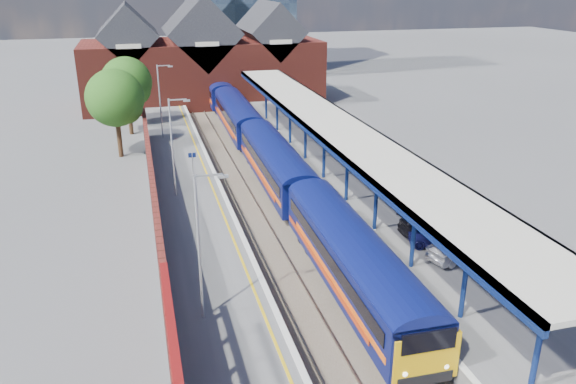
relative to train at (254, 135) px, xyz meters
name	(u,v)px	position (x,y,z in m)	size (l,w,h in m)	color
ground	(244,167)	(-1.49, -2.58, -2.12)	(240.00, 240.00, 0.00)	#5B5B5E
ballast_bed	(270,209)	(-1.49, -12.58, -2.09)	(6.00, 76.00, 0.06)	#473D33
rails	(270,208)	(-1.49, -12.58, -2.00)	(4.51, 76.00, 0.14)	slate
left_platform	(193,211)	(-6.99, -12.58, -1.62)	(5.00, 76.00, 1.00)	#565659
right_platform	(349,195)	(4.51, -12.58, -1.62)	(6.00, 76.00, 1.00)	#565659
coping_left	(227,200)	(-4.64, -12.58, -1.10)	(0.30, 76.00, 0.05)	silver
coping_right	(312,192)	(1.66, -12.58, -1.10)	(0.30, 76.00, 0.05)	silver
yellow_line	(218,202)	(-5.24, -12.58, -1.12)	(0.14, 76.00, 0.01)	yellow
train	(254,135)	(0.00, 0.00, 0.00)	(3.06, 65.94, 3.45)	#0B1353
canopy	(335,127)	(3.99, -10.63, 3.13)	(4.50, 52.00, 4.48)	navy
lamp_post_b	(202,239)	(-7.86, -26.58, 2.87)	(1.48, 0.18, 7.00)	#A5A8AA
lamp_post_c	(174,142)	(-7.86, -10.58, 2.87)	(1.48, 0.18, 7.00)	#A5A8AA
lamp_post_d	(161,97)	(-7.86, 5.42, 2.87)	(1.48, 0.18, 7.00)	#A5A8AA
platform_sign	(193,163)	(-6.49, -8.58, 0.57)	(0.55, 0.08, 2.50)	#A5A8AA
brick_wall	(157,227)	(-9.59, -19.05, 0.33)	(0.35, 50.00, 3.86)	maroon
station_building	(202,61)	(-1.49, 25.41, 3.33)	(30.00, 12.12, 13.78)	maroon
tree_near	(117,100)	(-11.84, 3.32, 3.23)	(5.20, 5.20, 8.10)	#382314
tree_far	(128,84)	(-10.84, 11.32, 3.23)	(5.20, 5.20, 8.10)	#382314
parked_car_silver	(460,248)	(6.49, -24.53, -0.47)	(1.38, 3.96, 1.30)	#A7A7AC
parked_car_dark	(437,224)	(6.84, -21.29, -0.44)	(1.91, 4.71, 1.37)	black
parked_car_blue	(442,237)	(6.39, -22.73, -0.58)	(1.80, 3.90, 1.08)	navy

